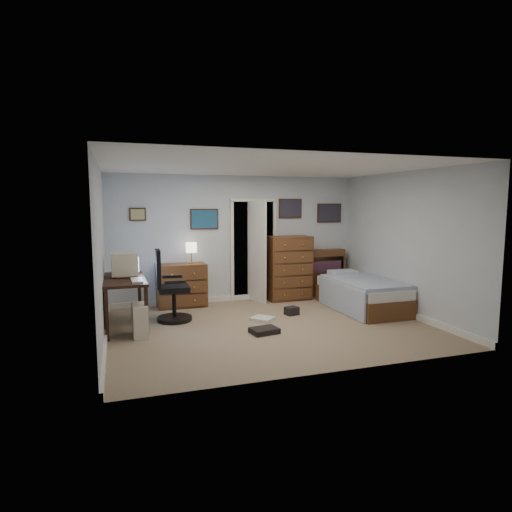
{
  "coord_description": "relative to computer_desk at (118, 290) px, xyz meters",
  "views": [
    {
      "loc": [
        -2.27,
        -6.25,
        1.93
      ],
      "look_at": [
        -0.14,
        0.3,
        1.1
      ],
      "focal_mm": 30.0,
      "sensor_mm": 36.0,
      "label": 1
    }
  ],
  "objects": [
    {
      "name": "floor",
      "position": [
        2.29,
        -0.66,
        -0.62
      ],
      "size": [
        5.0,
        4.0,
        0.02
      ],
      "primitive_type": "cube",
      "color": "tan",
      "rests_on": "ground"
    },
    {
      "name": "computer_desk",
      "position": [
        0.0,
        0.0,
        0.0
      ],
      "size": [
        0.67,
        1.38,
        0.79
      ],
      "rotation": [
        0.0,
        0.0,
        0.03
      ],
      "color": "black",
      "rests_on": "floor"
    },
    {
      "name": "crt_monitor",
      "position": [
        0.12,
        0.15,
        0.38
      ],
      "size": [
        0.42,
        0.39,
        0.38
      ],
      "rotation": [
        0.0,
        0.0,
        0.03
      ],
      "color": "beige",
      "rests_on": "computer_desk"
    },
    {
      "name": "keyboard",
      "position": [
        0.27,
        -0.35,
        0.19
      ],
      "size": [
        0.17,
        0.42,
        0.03
      ],
      "primitive_type": "cube",
      "rotation": [
        0.0,
        0.0,
        0.03
      ],
      "color": "beige",
      "rests_on": "computer_desk"
    },
    {
      "name": "pc_tower",
      "position": [
        0.3,
        -0.55,
        -0.37
      ],
      "size": [
        0.23,
        0.45,
        0.47
      ],
      "rotation": [
        0.0,
        0.0,
        0.03
      ],
      "color": "beige",
      "rests_on": "floor"
    },
    {
      "name": "office_chair",
      "position": [
        0.81,
        0.14,
        -0.14
      ],
      "size": [
        0.6,
        0.6,
        1.2
      ],
      "rotation": [
        0.0,
        0.0,
        -0.04
      ],
      "color": "black",
      "rests_on": "floor"
    },
    {
      "name": "media_stack",
      "position": [
        -0.03,
        1.54,
        -0.21
      ],
      "size": [
        0.17,
        0.17,
        0.8
      ],
      "primitive_type": "cube",
      "rotation": [
        0.0,
        0.0,
        0.07
      ],
      "color": "maroon",
      "rests_on": "floor"
    },
    {
      "name": "low_dresser",
      "position": [
        1.15,
        1.12,
        -0.2
      ],
      "size": [
        0.93,
        0.48,
        0.82
      ],
      "primitive_type": "cube",
      "rotation": [
        0.0,
        0.0,
        0.03
      ],
      "color": "brown",
      "rests_on": "floor"
    },
    {
      "name": "table_lamp",
      "position": [
        1.35,
        1.12,
        0.5
      ],
      "size": [
        0.21,
        0.21,
        0.4
      ],
      "rotation": [
        0.0,
        0.0,
        0.03
      ],
      "color": "gold",
      "rests_on": "low_dresser"
    },
    {
      "name": "doorway",
      "position": [
        2.64,
        1.61,
        0.4
      ],
      "size": [
        0.96,
        1.12,
        2.05
      ],
      "color": "black",
      "rests_on": "floor"
    },
    {
      "name": "tall_dresser",
      "position": [
        3.32,
        1.09,
        0.04
      ],
      "size": [
        0.9,
        0.54,
        1.3
      ],
      "primitive_type": "cube",
      "rotation": [
        0.0,
        0.0,
        0.03
      ],
      "color": "brown",
      "rests_on": "floor"
    },
    {
      "name": "headboard_bookcase",
      "position": [
        4.09,
        1.2,
        -0.09
      ],
      "size": [
        1.11,
        0.35,
        0.98
      ],
      "rotation": [
        0.0,
        0.0,
        0.07
      ],
      "color": "brown",
      "rests_on": "floor"
    },
    {
      "name": "bed",
      "position": [
        4.28,
        -0.13,
        -0.31
      ],
      "size": [
        1.03,
        1.9,
        0.62
      ],
      "rotation": [
        0.0,
        0.0,
        0.01
      ],
      "color": "brown",
      "rests_on": "floor"
    },
    {
      "name": "wall_posters",
      "position": [
        2.86,
        1.32,
        1.14
      ],
      "size": [
        4.38,
        0.04,
        0.6
      ],
      "color": "#331E11",
      "rests_on": "floor"
    },
    {
      "name": "floor_clutter",
      "position": [
        2.36,
        -0.57,
        -0.56
      ],
      "size": [
        1.17,
        1.17,
        0.14
      ],
      "rotation": [
        0.0,
        0.0,
        -0.09
      ],
      "color": "black",
      "rests_on": "floor"
    }
  ]
}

